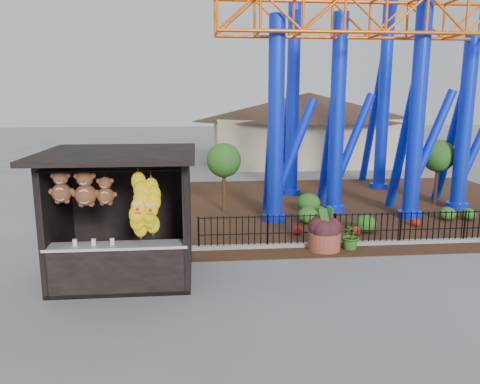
{
  "coord_description": "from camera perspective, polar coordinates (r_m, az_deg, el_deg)",
  "views": [
    {
      "loc": [
        -1.21,
        -9.92,
        4.35
      ],
      "look_at": [
        -0.15,
        1.5,
        2.0
      ],
      "focal_mm": 35.0,
      "sensor_mm": 36.0,
      "label": 1
    }
  ],
  "objects": [
    {
      "name": "pavilion",
      "position": [
        30.8,
        8.34,
        9.06
      ],
      "size": [
        15.0,
        15.0,
        4.8
      ],
      "color": "#BFAD8C",
      "rests_on": "ground"
    },
    {
      "name": "curb",
      "position": [
        14.57,
        15.99,
        -6.0
      ],
      "size": [
        18.0,
        0.18,
        0.12
      ],
      "primitive_type": "cube",
      "color": "gray",
      "rests_on": "ground"
    },
    {
      "name": "terracotta_planter",
      "position": [
        13.74,
        10.23,
        -5.88
      ],
      "size": [
        0.97,
        0.97,
        0.54
      ],
      "primitive_type": "cylinder",
      "rotation": [
        0.0,
        0.0,
        0.04
      ],
      "color": "brown",
      "rests_on": "ground"
    },
    {
      "name": "landscaping",
      "position": [
        17.12,
        13.2,
        -2.39
      ],
      "size": [
        6.87,
        4.18,
        0.72
      ],
      "color": "#285B1A",
      "rests_on": "mulch_bed"
    },
    {
      "name": "potted_plant",
      "position": [
        13.93,
        13.44,
        -5.14
      ],
      "size": [
        0.8,
        0.71,
        0.84
      ],
      "primitive_type": "imported",
      "rotation": [
        0.0,
        0.0,
        -0.08
      ],
      "color": "#295218",
      "rests_on": "ground"
    },
    {
      "name": "mulch_bed",
      "position": [
        19.16,
        10.62,
        -1.73
      ],
      "size": [
        18.0,
        12.0,
        0.02
      ],
      "primitive_type": "cube",
      "color": "#331E11",
      "rests_on": "ground"
    },
    {
      "name": "picket_fence",
      "position": [
        14.8,
        19.34,
        -4.17
      ],
      "size": [
        12.2,
        0.06,
        1.0
      ],
      "primitive_type": null,
      "color": "black",
      "rests_on": "ground"
    },
    {
      "name": "planter_foliage",
      "position": [
        13.58,
        10.31,
        -3.49
      ],
      "size": [
        0.7,
        0.7,
        0.64
      ],
      "primitive_type": "ellipsoid",
      "color": "#331419",
      "rests_on": "terracotta_planter"
    },
    {
      "name": "prize_booth",
      "position": [
        11.34,
        -14.22,
        -3.22
      ],
      "size": [
        3.5,
        3.4,
        3.12
      ],
      "color": "black",
      "rests_on": "ground"
    },
    {
      "name": "ground",
      "position": [
        10.89,
        1.54,
        -11.95
      ],
      "size": [
        120.0,
        120.0,
        0.0
      ],
      "primitive_type": "plane",
      "color": "slate",
      "rests_on": "ground"
    },
    {
      "name": "roller_coaster",
      "position": [
        19.33,
        14.51,
        17.44
      ],
      "size": [
        11.0,
        6.37,
        10.82
      ],
      "color": "#0D29EC",
      "rests_on": "ground"
    }
  ]
}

